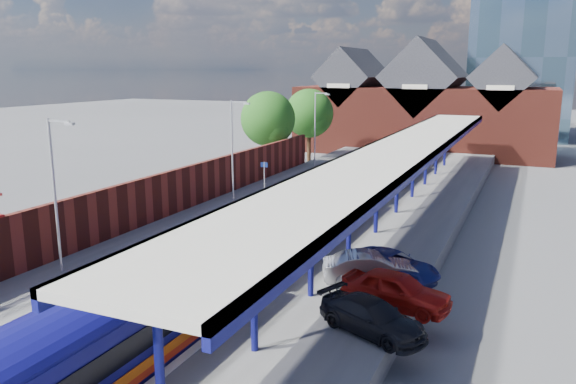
# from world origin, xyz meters

# --- Properties ---
(ground) EXTENTS (240.00, 240.00, 0.00)m
(ground) POSITION_xyz_m (0.00, 30.00, 0.00)
(ground) COLOR #5B5B5E
(ground) RESTS_ON ground
(ballast_bed) EXTENTS (6.00, 76.00, 0.06)m
(ballast_bed) POSITION_xyz_m (0.00, 20.00, 0.03)
(ballast_bed) COLOR #473D33
(ballast_bed) RESTS_ON ground
(rails) EXTENTS (4.51, 76.00, 0.14)m
(rails) POSITION_xyz_m (0.00, 20.00, 0.12)
(rails) COLOR slate
(rails) RESTS_ON ground
(left_platform) EXTENTS (5.00, 76.00, 1.00)m
(left_platform) POSITION_xyz_m (-5.50, 20.00, 0.50)
(left_platform) COLOR #565659
(left_platform) RESTS_ON ground
(right_platform) EXTENTS (6.00, 76.00, 1.00)m
(right_platform) POSITION_xyz_m (6.00, 20.00, 0.50)
(right_platform) COLOR #565659
(right_platform) RESTS_ON ground
(coping_left) EXTENTS (0.30, 76.00, 0.05)m
(coping_left) POSITION_xyz_m (-3.15, 20.00, 1.02)
(coping_left) COLOR silver
(coping_left) RESTS_ON left_platform
(coping_right) EXTENTS (0.30, 76.00, 0.05)m
(coping_right) POSITION_xyz_m (3.15, 20.00, 1.02)
(coping_right) COLOR silver
(coping_right) RESTS_ON right_platform
(yellow_line) EXTENTS (0.14, 76.00, 0.01)m
(yellow_line) POSITION_xyz_m (-3.75, 20.00, 1.01)
(yellow_line) COLOR yellow
(yellow_line) RESTS_ON left_platform
(train) EXTENTS (2.92, 65.92, 3.45)m
(train) POSITION_xyz_m (1.49, 23.23, 2.12)
(train) COLOR #0E0C5A
(train) RESTS_ON ground
(canopy) EXTENTS (4.50, 52.00, 4.48)m
(canopy) POSITION_xyz_m (5.48, 21.95, 5.25)
(canopy) COLOR navy
(canopy) RESTS_ON right_platform
(lamp_post_b) EXTENTS (1.48, 0.18, 7.00)m
(lamp_post_b) POSITION_xyz_m (-6.36, 6.00, 4.99)
(lamp_post_b) COLOR #A5A8AA
(lamp_post_b) RESTS_ON left_platform
(lamp_post_c) EXTENTS (1.48, 0.18, 7.00)m
(lamp_post_c) POSITION_xyz_m (-6.36, 22.00, 4.99)
(lamp_post_c) COLOR #A5A8AA
(lamp_post_c) RESTS_ON left_platform
(lamp_post_d) EXTENTS (1.48, 0.18, 7.00)m
(lamp_post_d) POSITION_xyz_m (-6.36, 38.00, 4.99)
(lamp_post_d) COLOR #A5A8AA
(lamp_post_d) RESTS_ON left_platform
(platform_sign) EXTENTS (0.55, 0.08, 2.50)m
(platform_sign) POSITION_xyz_m (-5.00, 24.00, 2.69)
(platform_sign) COLOR #A5A8AA
(platform_sign) RESTS_ON left_platform
(brick_wall) EXTENTS (0.35, 50.00, 3.86)m
(brick_wall) POSITION_xyz_m (-8.10, 13.54, 2.45)
(brick_wall) COLOR #5A2017
(brick_wall) RESTS_ON left_platform
(station_building) EXTENTS (30.00, 12.12, 13.78)m
(station_building) POSITION_xyz_m (0.00, 58.00, 5.45)
(station_building) COLOR #5A2017
(station_building) RESTS_ON ground
(tree_near) EXTENTS (5.20, 5.20, 8.10)m
(tree_near) POSITION_xyz_m (-10.35, 35.91, 5.35)
(tree_near) COLOR #382314
(tree_near) RESTS_ON ground
(tree_far) EXTENTS (5.20, 5.20, 8.10)m
(tree_far) POSITION_xyz_m (-9.35, 43.91, 5.35)
(tree_far) COLOR #382314
(tree_far) RESTS_ON ground
(parked_car_red) EXTENTS (4.50, 2.42, 1.45)m
(parked_car_red) POSITION_xyz_m (8.44, 8.25, 1.73)
(parked_car_red) COLOR #AD150E
(parked_car_red) RESTS_ON right_platform
(parked_car_silver) EXTENTS (4.37, 3.01, 1.37)m
(parked_car_silver) POSITION_xyz_m (6.87, 10.33, 1.68)
(parked_car_silver) COLOR #9B9CA0
(parked_car_silver) RESTS_ON right_platform
(parked_car_dark) EXTENTS (4.44, 3.17, 1.20)m
(parked_car_dark) POSITION_xyz_m (8.19, 5.80, 1.60)
(parked_car_dark) COLOR black
(parked_car_dark) RESTS_ON right_platform
(parked_car_blue) EXTENTS (4.83, 3.62, 1.22)m
(parked_car_blue) POSITION_xyz_m (7.56, 11.28, 1.61)
(parked_car_blue) COLOR navy
(parked_car_blue) RESTS_ON right_platform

